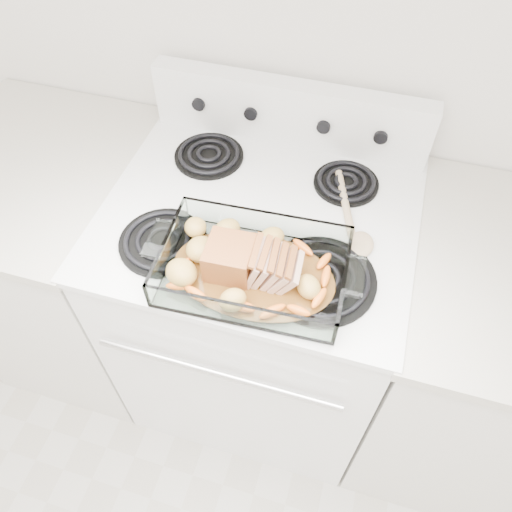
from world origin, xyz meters
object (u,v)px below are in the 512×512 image
(electric_range, at_px, (259,308))
(counter_left, at_px, (75,265))
(baking_dish, at_px, (253,271))
(pork_roast, at_px, (244,261))
(counter_right, at_px, (471,365))

(electric_range, xyz_separation_m, counter_left, (-0.67, -0.00, -0.02))
(baking_dish, distance_m, pork_roast, 0.03)
(counter_right, distance_m, baking_dish, 0.82)
(baking_dish, xyz_separation_m, pork_roast, (-0.02, 0.00, 0.03))
(counter_left, relative_size, counter_right, 1.00)
(electric_range, relative_size, pork_roast, 5.37)
(counter_right, height_order, baking_dish, baking_dish)
(counter_left, bearing_deg, counter_right, 0.00)
(electric_range, height_order, pork_roast, electric_range)
(electric_range, distance_m, counter_right, 0.67)
(counter_left, distance_m, counter_right, 1.33)
(electric_range, distance_m, pork_roast, 0.55)
(counter_right, relative_size, baking_dish, 2.33)
(counter_left, bearing_deg, pork_roast, -16.03)
(electric_range, xyz_separation_m, counter_right, (0.66, -0.00, -0.02))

